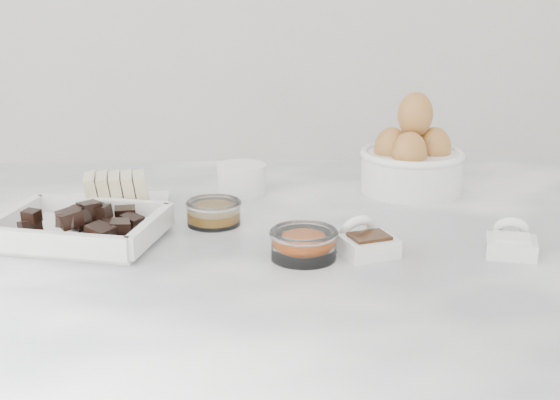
# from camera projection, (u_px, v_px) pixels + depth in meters

# --- Properties ---
(marble_slab) EXTENTS (1.20, 0.80, 0.04)m
(marble_slab) POSITION_uv_depth(u_px,v_px,m) (265.00, 252.00, 0.99)
(marble_slab) COLOR silver
(marble_slab) RESTS_ON cabinet
(chocolate_dish) EXTENTS (0.23, 0.19, 0.05)m
(chocolate_dish) POSITION_uv_depth(u_px,v_px,m) (80.00, 223.00, 0.97)
(chocolate_dish) COLOR white
(chocolate_dish) RESTS_ON marble_slab
(butter_plate) EXTENTS (0.15, 0.15, 0.06)m
(butter_plate) POSITION_uv_depth(u_px,v_px,m) (113.00, 201.00, 1.06)
(butter_plate) COLOR white
(butter_plate) RESTS_ON marble_slab
(sugar_ramekin) EXTENTS (0.07, 0.07, 0.04)m
(sugar_ramekin) POSITION_uv_depth(u_px,v_px,m) (242.00, 178.00, 1.17)
(sugar_ramekin) COLOR white
(sugar_ramekin) RESTS_ON marble_slab
(egg_bowl) EXTENTS (0.16, 0.16, 0.15)m
(egg_bowl) POSITION_uv_depth(u_px,v_px,m) (412.00, 160.00, 1.17)
(egg_bowl) COLOR white
(egg_bowl) RESTS_ON marble_slab
(honey_bowl) EXTENTS (0.08, 0.08, 0.03)m
(honey_bowl) POSITION_uv_depth(u_px,v_px,m) (214.00, 212.00, 1.03)
(honey_bowl) COLOR white
(honey_bowl) RESTS_ON marble_slab
(zest_bowl) EXTENTS (0.08, 0.08, 0.04)m
(zest_bowl) POSITION_uv_depth(u_px,v_px,m) (304.00, 243.00, 0.91)
(zest_bowl) COLOR white
(zest_bowl) RESTS_ON marble_slab
(vanilla_spoon) EXTENTS (0.07, 0.09, 0.05)m
(vanilla_spoon) POSITION_uv_depth(u_px,v_px,m) (366.00, 241.00, 0.93)
(vanilla_spoon) COLOR white
(vanilla_spoon) RESTS_ON marble_slab
(salt_spoon) EXTENTS (0.07, 0.08, 0.04)m
(salt_spoon) POSITION_uv_depth(u_px,v_px,m) (511.00, 242.00, 0.93)
(salt_spoon) COLOR white
(salt_spoon) RESTS_ON marble_slab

